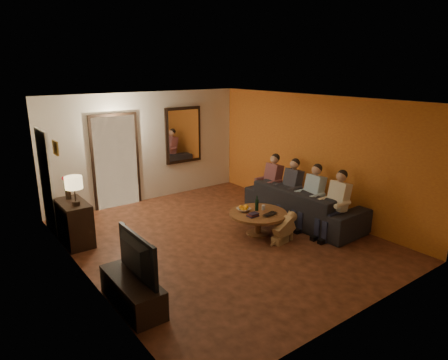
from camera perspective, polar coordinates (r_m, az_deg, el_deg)
floor at (r=7.66m, az=-0.47°, el=-8.44°), size 5.00×6.00×0.01m
ceiling at (r=7.00m, az=-0.52°, el=11.33°), size 5.00×6.00×0.01m
back_wall at (r=9.75m, az=-10.98°, el=4.62°), size 5.00×0.02×2.60m
front_wall at (r=5.23m, az=19.39°, el=-5.86°), size 5.00×0.02×2.60m
left_wall at (r=6.15m, az=-19.66°, el=-2.63°), size 0.02×6.00×2.60m
right_wall at (r=8.89m, az=12.66°, el=3.44°), size 0.02×6.00×2.60m
orange_accent at (r=8.88m, az=12.62°, el=3.43°), size 0.01×6.00×2.60m
kitchen_doorway at (r=9.47m, az=-15.20°, el=2.48°), size 1.00×0.06×2.10m
door_trim at (r=9.46m, az=-15.18°, el=2.47°), size 1.12×0.04×2.22m
fridge_glimpse at (r=9.60m, az=-13.76°, el=1.83°), size 0.45×0.03×1.70m
mirror_frame at (r=10.14m, az=-5.83°, el=6.41°), size 1.00×0.05×1.40m
mirror_glass at (r=10.12m, az=-5.75°, el=6.38°), size 0.86×0.02×1.26m
white_door at (r=8.39m, az=-23.97°, el=-0.27°), size 0.06×0.85×2.04m
framed_art at (r=7.25m, az=-22.95°, el=4.25°), size 0.03×0.28×0.24m
art_canvas at (r=7.26m, az=-22.83°, el=4.26°), size 0.01×0.22×0.18m
dresser at (r=7.85m, az=-20.57°, el=-5.74°), size 0.45×0.90×0.80m
table_lamp at (r=7.44m, az=-20.58°, el=-1.45°), size 0.30×0.30×0.54m
flower_vase at (r=7.86m, az=-21.46°, el=-1.02°), size 0.14×0.14×0.44m
tv_stand at (r=5.78m, az=-12.95°, el=-15.28°), size 0.45×1.23×0.41m
tv at (r=5.53m, az=-13.28°, el=-10.72°), size 1.07×0.14×0.62m
sofa at (r=8.55m, az=11.27°, el=-3.37°), size 2.63×1.08×0.76m
person_a at (r=7.87m, az=15.69°, el=-3.69°), size 0.60×0.40×1.20m
person_b at (r=8.22m, az=12.42°, el=-2.61°), size 0.60×0.40×1.20m
person_c at (r=8.61m, az=9.42°, el=-1.62°), size 0.60×0.40×1.20m
person_d at (r=9.01m, az=6.70°, el=-0.70°), size 0.60×0.40×1.20m
dog at (r=7.54m, az=8.56°, el=-6.74°), size 0.58×0.30×0.56m
coffee_table at (r=7.82m, az=4.86°, el=-6.18°), size 1.12×1.12×0.45m
bowl at (r=7.78m, az=2.83°, el=-4.25°), size 0.26×0.26×0.06m
oranges at (r=7.75m, az=2.84°, el=-3.78°), size 0.20×0.20×0.08m
wine_bottle at (r=7.79m, az=4.72°, el=-3.29°), size 0.07×0.07×0.31m
wine_glass at (r=7.87m, az=5.65°, el=-3.92°), size 0.06×0.06×0.10m
book_stack at (r=7.52m, az=4.15°, el=-4.96°), size 0.20×0.15×0.07m
laptop at (r=7.61m, az=6.87°, el=-4.97°), size 0.36×0.27×0.03m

